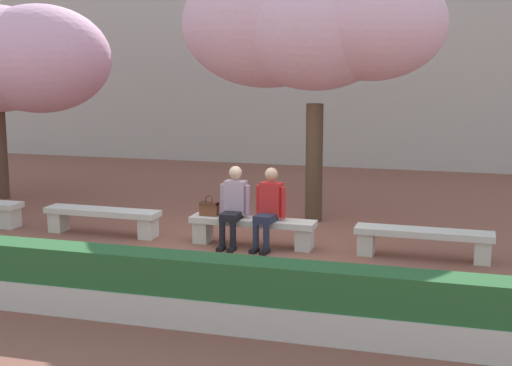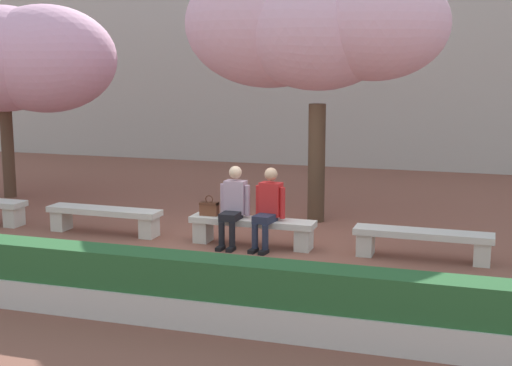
{
  "view_description": "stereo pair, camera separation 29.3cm",
  "coord_description": "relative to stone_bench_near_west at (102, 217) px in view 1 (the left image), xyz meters",
  "views": [
    {
      "loc": [
        3.2,
        -10.76,
        2.98
      ],
      "look_at": [
        -0.0,
        0.2,
        1.0
      ],
      "focal_mm": 50.0,
      "sensor_mm": 36.0,
      "label": 1
    },
    {
      "loc": [
        3.48,
        -10.67,
        2.98
      ],
      "look_at": [
        -0.0,
        0.2,
        1.0
      ],
      "focal_mm": 50.0,
      "sensor_mm": 36.0,
      "label": 2
    }
  ],
  "objects": [
    {
      "name": "cherry_tree_secondary",
      "position": [
        -3.53,
        2.45,
        2.76
      ],
      "size": [
        4.67,
        3.11,
        4.28
      ],
      "color": "#513828",
      "rests_on": "ground"
    },
    {
      "name": "ground_plane",
      "position": [
        2.7,
        0.0,
        -0.31
      ],
      "size": [
        100.0,
        100.0,
        0.0
      ],
      "primitive_type": "plane",
      "color": "brown"
    },
    {
      "name": "stone_bench_near_east",
      "position": [
        5.4,
        0.0,
        0.0
      ],
      "size": [
        2.07,
        0.44,
        0.45
      ],
      "color": "beige",
      "rests_on": "ground"
    },
    {
      "name": "person_seated_right",
      "position": [
        2.99,
        -0.05,
        0.39
      ],
      "size": [
        0.51,
        0.72,
        1.29
      ],
      "color": "black",
      "rests_on": "ground"
    },
    {
      "name": "stone_bench_near_west",
      "position": [
        0.0,
        0.0,
        0.0
      ],
      "size": [
        2.07,
        0.44,
        0.45
      ],
      "color": "beige",
      "rests_on": "ground"
    },
    {
      "name": "stone_bench_center",
      "position": [
        2.7,
        0.0,
        0.0
      ],
      "size": [
        2.07,
        0.44,
        0.45
      ],
      "color": "beige",
      "rests_on": "ground"
    },
    {
      "name": "planter_hedge_foreground",
      "position": [
        2.7,
        -3.51,
        0.08
      ],
      "size": [
        16.82,
        0.5,
        0.8
      ],
      "color": "beige",
      "rests_on": "ground"
    },
    {
      "name": "handbag",
      "position": [
        1.95,
        0.01,
        0.27
      ],
      "size": [
        0.3,
        0.15,
        0.34
      ],
      "color": "brown",
      "rests_on": "stone_bench_center"
    },
    {
      "name": "cherry_tree_main",
      "position": [
        3.12,
        2.18,
        3.26
      ],
      "size": [
        4.89,
        3.34,
        4.82
      ],
      "color": "#473323",
      "rests_on": "ground"
    },
    {
      "name": "person_seated_left",
      "position": [
        2.4,
        -0.05,
        0.39
      ],
      "size": [
        0.51,
        0.69,
        1.29
      ],
      "color": "black",
      "rests_on": "ground"
    },
    {
      "name": "building_facade",
      "position": [
        2.7,
        10.9,
        3.21
      ],
      "size": [
        28.0,
        4.0,
        7.04
      ],
      "primitive_type": "cube",
      "color": "#B7B2A8",
      "rests_on": "ground"
    }
  ]
}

